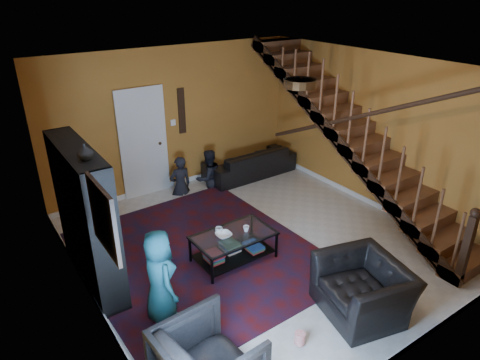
# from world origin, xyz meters

# --- Properties ---
(floor) EXTENTS (5.50, 5.50, 0.00)m
(floor) POSITION_xyz_m (0.00, 0.00, 0.00)
(floor) COLOR beige
(floor) RESTS_ON ground
(room) EXTENTS (5.50, 5.50, 5.50)m
(room) POSITION_xyz_m (-1.33, 1.33, 0.05)
(room) COLOR #B57028
(room) RESTS_ON ground
(staircase) EXTENTS (0.95, 5.02, 3.18)m
(staircase) POSITION_xyz_m (2.12, -0.00, 1.40)
(staircase) COLOR brown
(staircase) RESTS_ON floor
(bookshelf) EXTENTS (0.35, 1.80, 2.00)m
(bookshelf) POSITION_xyz_m (-2.40, 0.60, 0.96)
(bookshelf) COLOR black
(bookshelf) RESTS_ON floor
(door) EXTENTS (0.82, 0.05, 2.05)m
(door) POSITION_xyz_m (-0.70, 2.73, 1.02)
(door) COLOR silver
(door) RESTS_ON floor
(framed_picture) EXTENTS (0.04, 0.74, 0.74)m
(framed_picture) POSITION_xyz_m (-2.57, -0.90, 1.75)
(framed_picture) COLOR maroon
(framed_picture) RESTS_ON room
(wall_hanging) EXTENTS (0.14, 0.03, 0.90)m
(wall_hanging) POSITION_xyz_m (0.15, 2.73, 1.55)
(wall_hanging) COLOR black
(wall_hanging) RESTS_ON room
(ceiling_fixture) EXTENTS (0.40, 0.40, 0.10)m
(ceiling_fixture) POSITION_xyz_m (0.00, -0.80, 2.74)
(ceiling_fixture) COLOR #3F2814
(ceiling_fixture) RESTS_ON room
(rug) EXTENTS (3.37, 3.82, 0.02)m
(rug) POSITION_xyz_m (-0.93, 0.27, 0.01)
(rug) COLOR #3F0B0C
(rug) RESTS_ON floor
(sofa) EXTENTS (2.02, 0.81, 0.59)m
(sofa) POSITION_xyz_m (1.50, 2.30, 0.29)
(sofa) COLOR black
(sofa) RESTS_ON floor
(armchair_right) EXTENTS (1.17, 1.27, 0.70)m
(armchair_right) POSITION_xyz_m (0.18, -1.98, 0.35)
(armchair_right) COLOR black
(armchair_right) RESTS_ON floor
(person_adult_a) EXTENTS (0.46, 0.31, 1.23)m
(person_adult_a) POSITION_xyz_m (-0.16, 2.35, 0.16)
(person_adult_a) COLOR black
(person_adult_a) RESTS_ON sofa
(person_adult_b) EXTENTS (0.63, 0.50, 1.22)m
(person_adult_b) POSITION_xyz_m (0.49, 2.35, 0.16)
(person_adult_b) COLOR black
(person_adult_b) RESTS_ON sofa
(person_child) EXTENTS (0.40, 0.61, 1.24)m
(person_child) POSITION_xyz_m (-1.95, -0.64, 0.62)
(person_child) COLOR #194F61
(person_child) RESTS_ON armchair_left
(coffee_table) EXTENTS (1.21, 0.72, 0.46)m
(coffee_table) POSITION_xyz_m (-0.55, -0.14, 0.26)
(coffee_table) COLOR black
(coffee_table) RESTS_ON floor
(cup_a) EXTENTS (0.15, 0.15, 0.09)m
(cup_a) POSITION_xyz_m (-0.70, 0.02, 0.50)
(cup_a) COLOR #999999
(cup_a) RESTS_ON coffee_table
(cup_b) EXTENTS (0.11, 0.11, 0.09)m
(cup_b) POSITION_xyz_m (-0.34, -0.18, 0.50)
(cup_b) COLOR #999999
(cup_b) RESTS_ON coffee_table
(bowl) EXTENTS (0.24, 0.24, 0.06)m
(bowl) POSITION_xyz_m (-0.70, -0.12, 0.48)
(bowl) COLOR #999999
(bowl) RESTS_ON coffee_table
(vase) EXTENTS (0.18, 0.18, 0.19)m
(vase) POSITION_xyz_m (-2.41, 0.10, 2.10)
(vase) COLOR #999999
(vase) RESTS_ON bookshelf
(popcorn_bucket) EXTENTS (0.17, 0.17, 0.15)m
(popcorn_bucket) POSITION_xyz_m (-0.84, -1.97, 0.09)
(popcorn_bucket) COLOR red
(popcorn_bucket) RESTS_ON rug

